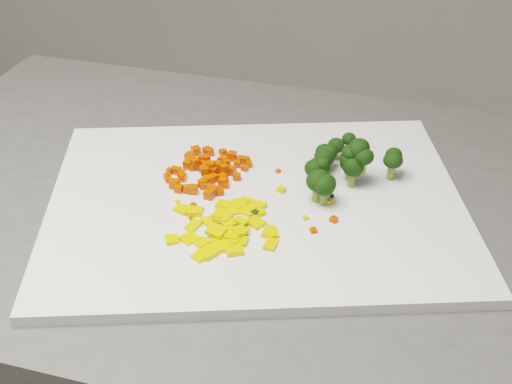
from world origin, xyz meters
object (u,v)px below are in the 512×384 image
at_px(carrot_pile, 210,164).
at_px(broccoli_pile, 348,159).
at_px(pepper_pile, 224,221).
at_px(cutting_board, 256,204).

bearing_deg(carrot_pile, broccoli_pile, 17.94).
bearing_deg(carrot_pile, pepper_pile, -56.58).
distance_m(pepper_pile, broccoli_pile, 0.17).
bearing_deg(pepper_pile, broccoli_pile, 56.55).
relative_size(cutting_board, pepper_pile, 3.88).
bearing_deg(cutting_board, pepper_pile, -99.70).
distance_m(carrot_pile, pepper_pile, 0.11).
height_order(carrot_pile, pepper_pile, carrot_pile).
relative_size(cutting_board, broccoli_pile, 3.75).
bearing_deg(broccoli_pile, pepper_pile, -123.45).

